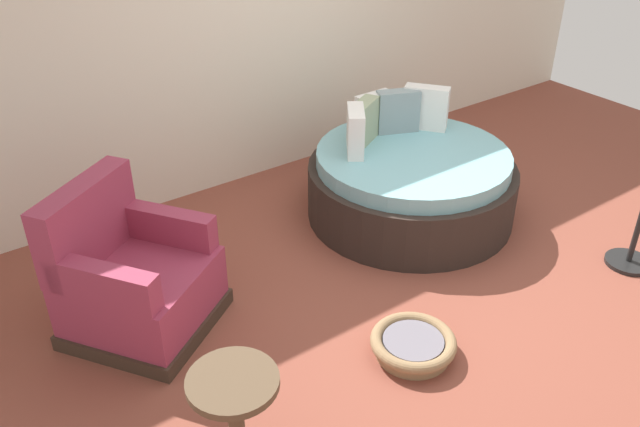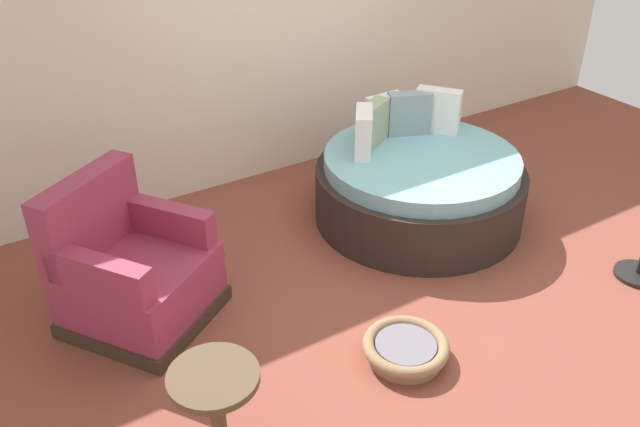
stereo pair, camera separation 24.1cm
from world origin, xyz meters
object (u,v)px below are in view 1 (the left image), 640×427
round_daybed (410,182)px  pet_basket (413,345)px  side_table (234,393)px  red_armchair (133,280)px

round_daybed → pet_basket: size_ratio=3.16×
round_daybed → pet_basket: round_daybed is taller
round_daybed → side_table: round_daybed is taller
pet_basket → side_table: side_table is taller
round_daybed → side_table: size_ratio=3.10×
side_table → round_daybed: bearing=28.8°
round_daybed → pet_basket: (-1.07, -1.22, -0.22)m
pet_basket → side_table: 1.25m
red_armchair → side_table: (0.00, -1.24, 0.10)m
round_daybed → pet_basket: bearing=-131.3°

